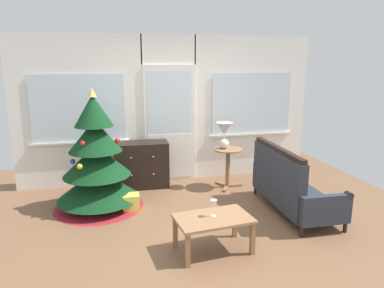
{
  "coord_description": "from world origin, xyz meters",
  "views": [
    {
      "loc": [
        -1.04,
        -4.09,
        2.1
      ],
      "look_at": [
        0.05,
        0.55,
        1.0
      ],
      "focal_mm": 33.44,
      "sensor_mm": 36.0,
      "label": 1
    }
  ],
  "objects_px": {
    "table_lamp": "(224,132)",
    "coffee_table": "(213,222)",
    "settee_sofa": "(289,186)",
    "side_table": "(228,160)",
    "gift_box": "(131,202)",
    "christmas_tree": "(97,166)",
    "dresser_cabinet": "(142,165)",
    "wine_glass": "(214,204)"
  },
  "relations": [
    {
      "from": "settee_sofa",
      "to": "gift_box",
      "type": "bearing_deg",
      "value": 165.81
    },
    {
      "from": "coffee_table",
      "to": "wine_glass",
      "type": "bearing_deg",
      "value": 66.57
    },
    {
      "from": "gift_box",
      "to": "dresser_cabinet",
      "type": "bearing_deg",
      "value": 75.4
    },
    {
      "from": "coffee_table",
      "to": "settee_sofa",
      "type": "bearing_deg",
      "value": 30.8
    },
    {
      "from": "christmas_tree",
      "to": "wine_glass",
      "type": "distance_m",
      "value": 2.04
    },
    {
      "from": "christmas_tree",
      "to": "gift_box",
      "type": "distance_m",
      "value": 0.72
    },
    {
      "from": "settee_sofa",
      "to": "side_table",
      "type": "height_order",
      "value": "settee_sofa"
    },
    {
      "from": "table_lamp",
      "to": "coffee_table",
      "type": "height_order",
      "value": "table_lamp"
    },
    {
      "from": "dresser_cabinet",
      "to": "coffee_table",
      "type": "relative_size",
      "value": 1.02
    },
    {
      "from": "coffee_table",
      "to": "gift_box",
      "type": "height_order",
      "value": "coffee_table"
    },
    {
      "from": "dresser_cabinet",
      "to": "settee_sofa",
      "type": "xyz_separation_m",
      "value": [
        1.93,
        -1.53,
        -0.01
      ]
    },
    {
      "from": "table_lamp",
      "to": "dresser_cabinet",
      "type": "bearing_deg",
      "value": 166.28
    },
    {
      "from": "christmas_tree",
      "to": "settee_sofa",
      "type": "bearing_deg",
      "value": -16.53
    },
    {
      "from": "christmas_tree",
      "to": "dresser_cabinet",
      "type": "xyz_separation_m",
      "value": [
        0.71,
        0.74,
        -0.24
      ]
    },
    {
      "from": "dresser_cabinet",
      "to": "coffee_table",
      "type": "bearing_deg",
      "value": -76.15
    },
    {
      "from": "christmas_tree",
      "to": "coffee_table",
      "type": "relative_size",
      "value": 1.96
    },
    {
      "from": "gift_box",
      "to": "settee_sofa",
      "type": "bearing_deg",
      "value": -14.19
    },
    {
      "from": "christmas_tree",
      "to": "settee_sofa",
      "type": "height_order",
      "value": "christmas_tree"
    },
    {
      "from": "christmas_tree",
      "to": "side_table",
      "type": "distance_m",
      "value": 2.16
    },
    {
      "from": "coffee_table",
      "to": "christmas_tree",
      "type": "bearing_deg",
      "value": 128.89
    },
    {
      "from": "table_lamp",
      "to": "settee_sofa",
      "type": "bearing_deg",
      "value": -64.22
    },
    {
      "from": "christmas_tree",
      "to": "table_lamp",
      "type": "relative_size",
      "value": 3.97
    },
    {
      "from": "dresser_cabinet",
      "to": "side_table",
      "type": "relative_size",
      "value": 1.35
    },
    {
      "from": "christmas_tree",
      "to": "side_table",
      "type": "bearing_deg",
      "value": 9.94
    },
    {
      "from": "table_lamp",
      "to": "gift_box",
      "type": "xyz_separation_m",
      "value": [
        -1.61,
        -0.64,
        -0.84
      ]
    },
    {
      "from": "side_table",
      "to": "table_lamp",
      "type": "bearing_deg",
      "value": 146.31
    },
    {
      "from": "side_table",
      "to": "coffee_table",
      "type": "bearing_deg",
      "value": -113.13
    },
    {
      "from": "christmas_tree",
      "to": "coffee_table",
      "type": "height_order",
      "value": "christmas_tree"
    },
    {
      "from": "settee_sofa",
      "to": "coffee_table",
      "type": "bearing_deg",
      "value": -149.2
    },
    {
      "from": "settee_sofa",
      "to": "coffee_table",
      "type": "height_order",
      "value": "settee_sofa"
    },
    {
      "from": "dresser_cabinet",
      "to": "settee_sofa",
      "type": "relative_size",
      "value": 0.56
    },
    {
      "from": "wine_glass",
      "to": "side_table",
      "type": "bearing_deg",
      "value": 66.88
    },
    {
      "from": "coffee_table",
      "to": "dresser_cabinet",
      "type": "bearing_deg",
      "value": 103.85
    },
    {
      "from": "dresser_cabinet",
      "to": "table_lamp",
      "type": "bearing_deg",
      "value": -13.72
    },
    {
      "from": "dresser_cabinet",
      "to": "table_lamp",
      "type": "distance_m",
      "value": 1.51
    },
    {
      "from": "settee_sofa",
      "to": "wine_glass",
      "type": "height_order",
      "value": "settee_sofa"
    },
    {
      "from": "settee_sofa",
      "to": "gift_box",
      "type": "xyz_separation_m",
      "value": [
        -2.19,
        0.55,
        -0.26
      ]
    },
    {
      "from": "dresser_cabinet",
      "to": "side_table",
      "type": "xyz_separation_m",
      "value": [
        1.42,
        -0.37,
        0.09
      ]
    },
    {
      "from": "table_lamp",
      "to": "coffee_table",
      "type": "distance_m",
      "value": 2.24
    },
    {
      "from": "settee_sofa",
      "to": "coffee_table",
      "type": "relative_size",
      "value": 1.83
    },
    {
      "from": "christmas_tree",
      "to": "dresser_cabinet",
      "type": "distance_m",
      "value": 1.05
    },
    {
      "from": "settee_sofa",
      "to": "side_table",
      "type": "bearing_deg",
      "value": 114.13
    }
  ]
}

